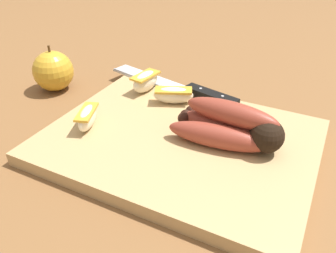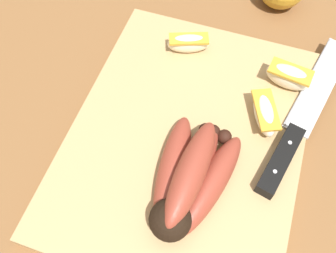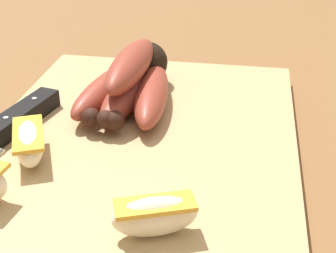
{
  "view_description": "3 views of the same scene",
  "coord_description": "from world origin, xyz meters",
  "px_view_note": "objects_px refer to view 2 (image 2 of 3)",
  "views": [
    {
      "loc": [
        0.17,
        -0.39,
        0.3
      ],
      "look_at": [
        -0.02,
        -0.03,
        0.05
      ],
      "focal_mm": 37.18,
      "sensor_mm": 36.0,
      "label": 1
    },
    {
      "loc": [
        0.21,
        0.05,
        0.44
      ],
      "look_at": [
        0.0,
        -0.02,
        0.05
      ],
      "focal_mm": 39.5,
      "sensor_mm": 36.0,
      "label": 2
    },
    {
      "loc": [
        -0.42,
        -0.09,
        0.26
      ],
      "look_at": [
        -0.02,
        -0.03,
        0.04
      ],
      "focal_mm": 53.68,
      "sensor_mm": 36.0,
      "label": 3
    }
  ],
  "objects_px": {
    "apple_wedge_middle": "(189,43)",
    "apple_wedge_near": "(265,113)",
    "apple_wedge_far": "(289,77)",
    "chefs_knife": "(295,131)",
    "banana_bunch": "(190,180)"
  },
  "relations": [
    {
      "from": "apple_wedge_middle",
      "to": "apple_wedge_far",
      "type": "bearing_deg",
      "value": 83.82
    },
    {
      "from": "banana_bunch",
      "to": "chefs_knife",
      "type": "relative_size",
      "value": 0.57
    },
    {
      "from": "banana_bunch",
      "to": "chefs_knife",
      "type": "xyz_separation_m",
      "value": [
        -0.11,
        0.11,
        -0.02
      ]
    },
    {
      "from": "chefs_knife",
      "to": "apple_wedge_middle",
      "type": "height_order",
      "value": "apple_wedge_middle"
    },
    {
      "from": "apple_wedge_middle",
      "to": "banana_bunch",
      "type": "bearing_deg",
      "value": 17.42
    },
    {
      "from": "apple_wedge_near",
      "to": "apple_wedge_middle",
      "type": "bearing_deg",
      "value": -122.49
    },
    {
      "from": "apple_wedge_middle",
      "to": "apple_wedge_far",
      "type": "xyz_separation_m",
      "value": [
        0.02,
        0.15,
        0.0
      ]
    },
    {
      "from": "chefs_knife",
      "to": "apple_wedge_far",
      "type": "relative_size",
      "value": 4.27
    },
    {
      "from": "apple_wedge_near",
      "to": "chefs_knife",
      "type": "bearing_deg",
      "value": 78.67
    },
    {
      "from": "banana_bunch",
      "to": "apple_wedge_near",
      "type": "relative_size",
      "value": 2.21
    },
    {
      "from": "apple_wedge_near",
      "to": "apple_wedge_far",
      "type": "xyz_separation_m",
      "value": [
        -0.07,
        0.02,
        0.0
      ]
    },
    {
      "from": "apple_wedge_middle",
      "to": "apple_wedge_far",
      "type": "distance_m",
      "value": 0.15
    },
    {
      "from": "banana_bunch",
      "to": "apple_wedge_middle",
      "type": "distance_m",
      "value": 0.21
    },
    {
      "from": "banana_bunch",
      "to": "apple_wedge_near",
      "type": "bearing_deg",
      "value": 152.15
    },
    {
      "from": "apple_wedge_middle",
      "to": "apple_wedge_near",
      "type": "bearing_deg",
      "value": 57.51
    }
  ]
}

